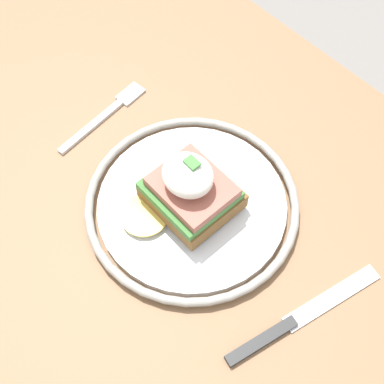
{
  "coord_description": "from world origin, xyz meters",
  "views": [
    {
      "loc": [
        0.26,
        -0.16,
        1.3
      ],
      "look_at": [
        0.04,
        0.05,
        0.79
      ],
      "focal_mm": 50.0,
      "sensor_mm": 36.0,
      "label": 1
    }
  ],
  "objects_px": {
    "knife": "(292,322)",
    "sandwich": "(190,189)",
    "plate": "(192,204)",
    "fork": "(106,114)"
  },
  "relations": [
    {
      "from": "sandwich",
      "to": "knife",
      "type": "relative_size",
      "value": 0.64
    },
    {
      "from": "sandwich",
      "to": "knife",
      "type": "xyz_separation_m",
      "value": [
        0.17,
        -0.01,
        -0.04
      ]
    },
    {
      "from": "plate",
      "to": "knife",
      "type": "xyz_separation_m",
      "value": [
        0.17,
        -0.01,
        -0.01
      ]
    },
    {
      "from": "plate",
      "to": "fork",
      "type": "height_order",
      "value": "plate"
    },
    {
      "from": "sandwich",
      "to": "fork",
      "type": "distance_m",
      "value": 0.18
    },
    {
      "from": "knife",
      "to": "sandwich",
      "type": "bearing_deg",
      "value": 176.25
    },
    {
      "from": "sandwich",
      "to": "knife",
      "type": "height_order",
      "value": "sandwich"
    },
    {
      "from": "sandwich",
      "to": "plate",
      "type": "bearing_deg",
      "value": 90.5
    },
    {
      "from": "fork",
      "to": "knife",
      "type": "xyz_separation_m",
      "value": [
        0.35,
        -0.02,
        0.0
      ]
    },
    {
      "from": "sandwich",
      "to": "knife",
      "type": "bearing_deg",
      "value": -3.75
    }
  ]
}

